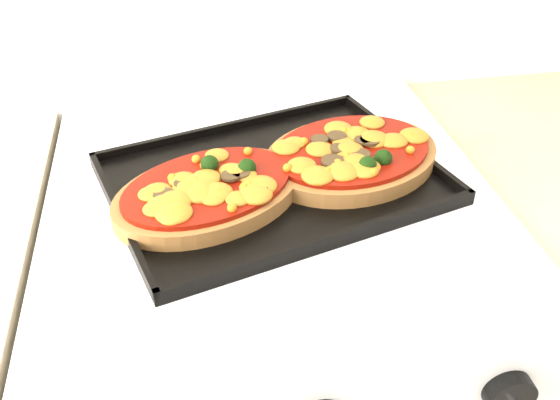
{
  "coord_description": "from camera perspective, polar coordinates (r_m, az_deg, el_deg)",
  "views": [
    {
      "loc": [
        -0.11,
        1.02,
        1.38
      ],
      "look_at": [
        0.01,
        1.66,
        0.92
      ],
      "focal_mm": 40.0,
      "sensor_mm": 36.0,
      "label": 1
    }
  ],
  "objects": [
    {
      "name": "stove",
      "position": [
        1.16,
        -0.64,
        -17.83
      ],
      "size": [
        0.6,
        0.6,
        0.91
      ],
      "primitive_type": "cube",
      "color": "silver",
      "rests_on": "floor"
    },
    {
      "name": "pizza_left",
      "position": [
        0.79,
        -6.59,
        0.94
      ],
      "size": [
        0.3,
        0.26,
        0.04
      ],
      "primitive_type": null,
      "rotation": [
        0.0,
        0.0,
        0.41
      ],
      "color": "#935C33",
      "rests_on": "baking_tray"
    },
    {
      "name": "pizza_right",
      "position": [
        0.86,
        6.55,
        4.24
      ],
      "size": [
        0.3,
        0.27,
        0.04
      ],
      "primitive_type": null,
      "rotation": [
        0.0,
        0.0,
        0.34
      ],
      "color": "#935C33",
      "rests_on": "baking_tray"
    },
    {
      "name": "knob_right",
      "position": [
        0.7,
        20.22,
        -16.31
      ],
      "size": [
        0.05,
        0.02,
        0.05
      ],
      "primitive_type": "cylinder",
      "rotation": [
        1.57,
        0.0,
        0.0
      ],
      "color": "black",
      "rests_on": "control_panel"
    },
    {
      "name": "baking_tray",
      "position": [
        0.84,
        -0.63,
        2.05
      ],
      "size": [
        0.49,
        0.41,
        0.02
      ],
      "primitive_type": "cube",
      "rotation": [
        0.0,
        0.0,
        0.27
      ],
      "color": "black",
      "rests_on": "stove"
    }
  ]
}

